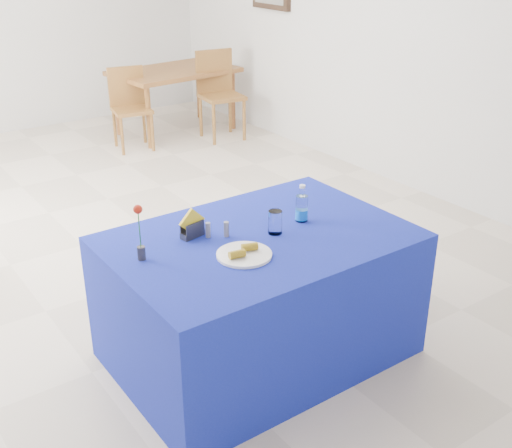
{
  "coord_description": "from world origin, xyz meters",
  "views": [
    {
      "loc": [
        -2.05,
        -4.46,
        2.26
      ],
      "look_at": [
        -0.36,
        -2.09,
        0.92
      ],
      "focal_mm": 45.0,
      "sensor_mm": 36.0,
      "label": 1
    }
  ],
  "objects": [
    {
      "name": "drinking_glass",
      "position": [
        -0.15,
        -1.96,
        0.82
      ],
      "size": [
        0.08,
        0.08,
        0.13
      ],
      "primitive_type": "cylinder",
      "color": "white",
      "rests_on": "blue_table"
    },
    {
      "name": "napkin_holder",
      "position": [
        -0.53,
        -1.74,
        0.81
      ],
      "size": [
        0.15,
        0.08,
        0.17
      ],
      "color": "#343439",
      "rests_on": "blue_table"
    },
    {
      "name": "salt_shaker",
      "position": [
        -0.47,
        -1.8,
        0.8
      ],
      "size": [
        0.03,
        0.03,
        0.08
      ],
      "primitive_type": "cylinder",
      "color": "slate",
      "rests_on": "blue_table"
    },
    {
      "name": "chair_bg_left",
      "position": [
        0.87,
        2.08,
        0.51
      ],
      "size": [
        0.47,
        0.47,
        0.89
      ],
      "rotation": [
        0.0,
        0.0,
        -0.19
      ],
      "color": "brown",
      "rests_on": "floor"
    },
    {
      "name": "blue_table",
      "position": [
        -0.24,
        -1.94,
        0.38
      ],
      "size": [
        1.6,
        1.1,
        0.76
      ],
      "color": "#101E9A",
      "rests_on": "floor"
    },
    {
      "name": "banana_pieces",
      "position": [
        -0.44,
        -2.09,
        0.8
      ],
      "size": [
        0.19,
        0.09,
        0.04
      ],
      "color": "gold",
      "rests_on": "plate"
    },
    {
      "name": "room_shell",
      "position": [
        0.0,
        0.0,
        1.75
      ],
      "size": [
        7.0,
        7.0,
        7.0
      ],
      "color": "silver",
      "rests_on": "ground"
    },
    {
      "name": "oak_table",
      "position": [
        1.58,
        2.31,
        0.68
      ],
      "size": [
        1.47,
        1.03,
        0.76
      ],
      "color": "brown",
      "rests_on": "floor"
    },
    {
      "name": "rose_vase",
      "position": [
        -0.87,
        -1.82,
        0.9
      ],
      "size": [
        0.05,
        0.05,
        0.29
      ],
      "color": "#29282E",
      "rests_on": "blue_table"
    },
    {
      "name": "plate",
      "position": [
        -0.43,
        -2.09,
        0.77
      ],
      "size": [
        0.28,
        0.28,
        0.01
      ],
      "primitive_type": "cylinder",
      "color": "white",
      "rests_on": "blue_table"
    },
    {
      "name": "pepper_shaker",
      "position": [
        -0.38,
        -1.85,
        0.8
      ],
      "size": [
        0.03,
        0.03,
        0.08
      ],
      "primitive_type": "cylinder",
      "color": "slate",
      "rests_on": "blue_table"
    },
    {
      "name": "chair_bg_right",
      "position": [
        1.9,
        1.85,
        0.58
      ],
      "size": [
        0.51,
        0.51,
        1.0
      ],
      "rotation": [
        0.0,
        0.0,
        -0.14
      ],
      "color": "brown",
      "rests_on": "floor"
    },
    {
      "name": "floor",
      "position": [
        0.0,
        0.0,
        0.0
      ],
      "size": [
        7.0,
        7.0,
        0.0
      ],
      "primitive_type": "plane",
      "color": "beige",
      "rests_on": "ground"
    },
    {
      "name": "water_bottle",
      "position": [
        0.07,
        -1.92,
        0.83
      ],
      "size": [
        0.07,
        0.07,
        0.21
      ],
      "color": "silver",
      "rests_on": "blue_table"
    }
  ]
}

